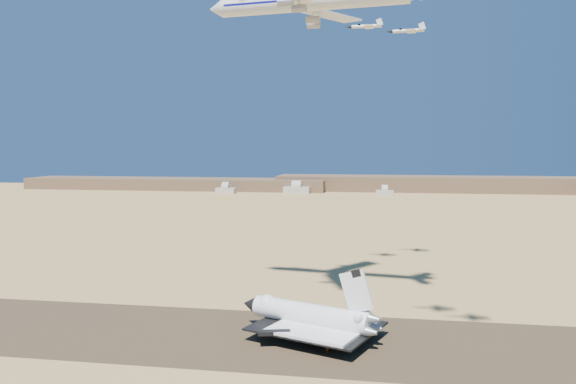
% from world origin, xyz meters
% --- Properties ---
extents(ground, '(1200.00, 1200.00, 0.00)m').
position_xyz_m(ground, '(0.00, 0.00, 0.00)').
color(ground, tan).
rests_on(ground, ground).
extents(runway, '(600.00, 50.00, 0.06)m').
position_xyz_m(runway, '(0.00, 0.00, 0.03)').
color(runway, '#4B3A25').
rests_on(runway, ground).
extents(ridgeline, '(960.00, 90.00, 18.00)m').
position_xyz_m(ridgeline, '(65.32, 527.31, 7.63)').
color(ridgeline, brown).
rests_on(ridgeline, ground).
extents(hangars, '(200.50, 29.50, 30.00)m').
position_xyz_m(hangars, '(-64.00, 478.43, 4.83)').
color(hangars, beige).
rests_on(hangars, ground).
extents(shuttle, '(44.43, 36.62, 21.61)m').
position_xyz_m(shuttle, '(15.96, 3.06, 5.81)').
color(shuttle, white).
rests_on(shuttle, runway).
extents(carrier_747, '(74.33, 56.88, 18.45)m').
position_xyz_m(carrier_747, '(10.77, 31.04, 100.86)').
color(carrier_747, silver).
extents(crew_a, '(0.68, 0.79, 1.84)m').
position_xyz_m(crew_a, '(25.76, -6.44, 0.98)').
color(crew_a, orange).
rests_on(crew_a, runway).
extents(crew_b, '(0.77, 0.90, 1.61)m').
position_xyz_m(crew_b, '(22.38, -8.34, 0.86)').
color(crew_b, orange).
rests_on(crew_b, runway).
extents(crew_c, '(1.11, 0.97, 1.70)m').
position_xyz_m(crew_c, '(22.12, -8.59, 0.91)').
color(crew_c, orange).
rests_on(crew_c, runway).
extents(chase_jet_c, '(14.74, 7.86, 3.67)m').
position_xyz_m(chase_jet_c, '(28.93, 74.50, 101.56)').
color(chase_jet_c, silver).
extents(chase_jet_d, '(16.15, 8.86, 4.03)m').
position_xyz_m(chase_jet_d, '(45.71, 89.86, 102.35)').
color(chase_jet_d, silver).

